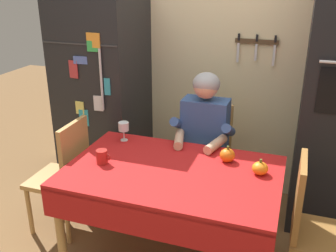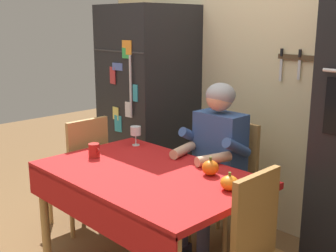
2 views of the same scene
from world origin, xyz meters
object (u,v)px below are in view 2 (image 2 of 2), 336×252
Objects in this scene: chair_behind_person at (229,178)px; coffee_mug at (94,150)px; seated_person at (214,154)px; pumpkin_large at (210,168)px; chair_left_side at (82,168)px; wine_glass at (136,131)px; dining_table at (145,185)px; refrigerator at (149,107)px; pumpkin_medium at (229,183)px.

chair_behind_person is 8.92× the size of coffee_mug.
seated_person reaches higher than pumpkin_large.
pumpkin_large is at bearing 6.74° from chair_left_side.
pumpkin_large is (1.22, 0.14, 0.28)m from chair_left_side.
chair_behind_person is at bearing 57.64° from coffee_mug.
wine_glass is 1.29× the size of pumpkin_large.
dining_table is at bearing -34.93° from wine_glass.
chair_behind_person and chair_left_side have the same top height.
seated_person is 0.84m from coffee_mug.
chair_left_side is (0.05, -0.77, -0.39)m from refrigerator.
coffee_mug is (0.47, -0.93, -0.11)m from refrigerator.
pumpkin_large is at bearing 21.20° from coffee_mug.
refrigerator is 1.05m from coffee_mug.
dining_table is 0.92m from chair_left_side.
dining_table is 1.51× the size of chair_left_side.
refrigerator reaches higher than chair_left_side.
chair_behind_person reaches higher than dining_table.
pumpkin_large is (0.26, -0.34, 0.05)m from seated_person.
chair_behind_person is 8.82× the size of pumpkin_medium.
pumpkin_large is at bearing 154.79° from pumpkin_medium.
seated_person is at bearing 50.73° from coffee_mug.
chair_behind_person is at bearing 127.49° from pumpkin_medium.
wine_glass is at bearing -141.53° from chair_behind_person.
dining_table is 9.44× the size of wine_glass.
seated_person is at bearing 127.13° from pumpkin_large.
pumpkin_medium is (1.45, 0.03, 0.27)m from chair_left_side.
dining_table is at bearing -95.28° from seated_person.
dining_table is 0.50m from coffee_mug.
wine_glass is at bearing -155.51° from seated_person.
pumpkin_large is at bearing -26.19° from refrigerator.
refrigerator is 0.70m from wine_glass.
chair_left_side is 8.82× the size of pumpkin_medium.
refrigerator is 0.86m from chair_left_side.
refrigerator reaches higher than dining_table.
refrigerator is 17.26× the size of coffee_mug.
chair_left_side is at bearing -144.76° from chair_behind_person.
chair_behind_person is 0.75× the size of seated_person.
chair_behind_person reaches higher than coffee_mug.
pumpkin_medium reaches higher than coffee_mug.
seated_person is at bearing 24.49° from wine_glass.
wine_glass reaches higher than pumpkin_medium.
chair_left_side is at bearing -149.73° from wine_glass.
dining_table is 13.42× the size of coffee_mug.
chair_left_side reaches higher than pumpkin_medium.
chair_behind_person is at bearing 38.47° from wine_glass.
seated_person is at bearing -15.52° from refrigerator.
dining_table is at bearing -42.91° from refrigerator.
chair_left_side is 8.10× the size of pumpkin_large.
chair_behind_person is at bearing 85.97° from dining_table.
coffee_mug is at bearing -86.34° from wine_glass.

